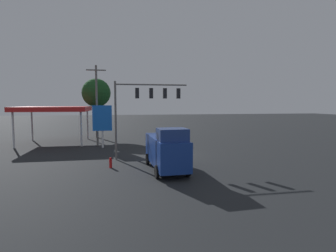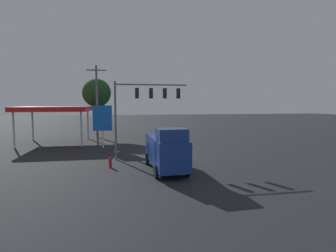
{
  "view_description": "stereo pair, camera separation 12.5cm",
  "coord_description": "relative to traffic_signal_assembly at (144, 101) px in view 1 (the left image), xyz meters",
  "views": [
    {
      "loc": [
        5.34,
        26.75,
        5.38
      ],
      "look_at": [
        0.0,
        -2.0,
        2.87
      ],
      "focal_mm": 28.0,
      "sensor_mm": 36.0,
      "label": 1
    },
    {
      "loc": [
        5.21,
        26.77,
        5.38
      ],
      "look_at": [
        0.0,
        -2.0,
        2.87
      ],
      "focal_mm": 28.0,
      "sensor_mm": 36.0,
      "label": 2
    }
  ],
  "objects": [
    {
      "name": "utility_pole",
      "position": [
        5.16,
        -8.91,
        -0.31
      ],
      "size": [
        2.4,
        0.26,
        10.15
      ],
      "color": "slate",
      "rests_on": "ground"
    },
    {
      "name": "ground_plane",
      "position": [
        -2.98,
        -1.42,
        -5.67
      ],
      "size": [
        200.0,
        200.0,
        0.0
      ],
      "primitive_type": "plane",
      "color": "black"
    },
    {
      "name": "traffic_signal_assembly",
      "position": [
        0.0,
        0.0,
        0.0
      ],
      "size": [
        7.01,
        0.43,
        7.49
      ],
      "color": "slate",
      "rests_on": "ground"
    },
    {
      "name": "fire_hydrant",
      "position": [
        3.16,
        3.2,
        -5.23
      ],
      "size": [
        0.24,
        0.24,
        0.88
      ],
      "color": "red",
      "rests_on": "ground"
    },
    {
      "name": "street_tree",
      "position": [
        5.89,
        -17.28,
        1.35
      ],
      "size": [
        4.43,
        4.43,
        9.28
      ],
      "color": "#4C331E",
      "rests_on": "ground"
    },
    {
      "name": "price_sign",
      "position": [
        4.42,
        -7.2,
        -2.2
      ],
      "size": [
        2.29,
        0.27,
        5.16
      ],
      "color": "silver",
      "rests_on": "ground"
    },
    {
      "name": "gas_station_canopy",
      "position": [
        11.02,
        -12.2,
        -1.06
      ],
      "size": [
        9.01,
        8.15,
        4.97
      ],
      "color": "red",
      "rests_on": "ground"
    },
    {
      "name": "hatchback_crossing",
      "position": [
        -4.25,
        -8.61,
        -4.73
      ],
      "size": [
        2.07,
        3.86,
        1.97
      ],
      "rotation": [
        0.0,
        0.0,
        1.61
      ],
      "color": "silver",
      "rests_on": "ground"
    },
    {
      "name": "delivery_truck",
      "position": [
        -1.3,
        4.93,
        -3.98
      ],
      "size": [
        2.81,
        6.9,
        3.58
      ],
      "rotation": [
        0.0,
        0.0,
        1.62
      ],
      "color": "navy",
      "rests_on": "ground"
    }
  ]
}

